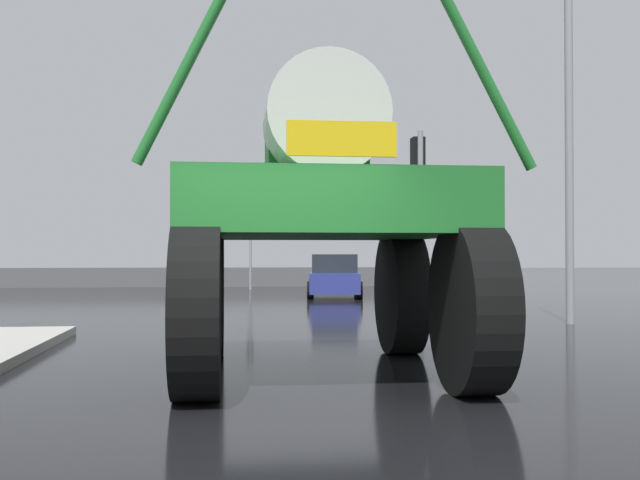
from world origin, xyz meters
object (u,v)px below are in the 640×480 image
object	(u,v)px
traffic_signal_near_right	(419,186)
streetlight_near_right	(575,118)
traffic_signal_far_left	(194,235)
traffic_signal_far_right	(250,236)
oversize_sprayer	(319,223)
sedan_ahead	(334,277)

from	to	relation	value
traffic_signal_near_right	streetlight_near_right	world-z (taller)	streetlight_near_right
traffic_signal_far_left	traffic_signal_far_right	bearing A→B (deg)	0.00
traffic_signal_near_right	oversize_sprayer	bearing A→B (deg)	-116.73
traffic_signal_far_left	streetlight_near_right	distance (m)	19.95
sedan_ahead	traffic_signal_far_left	distance (m)	8.42
traffic_signal_far_left	streetlight_near_right	xyz separation A→B (m)	(8.88, -17.73, 2.16)
sedan_ahead	traffic_signal_far_left	world-z (taller)	traffic_signal_far_left
traffic_signal_far_left	traffic_signal_far_right	size ratio (longest dim) A/B	1.00
traffic_signal_near_right	traffic_signal_far_left	xyz separation A→B (m)	(-5.12, 18.70, -0.56)
oversize_sprayer	traffic_signal_far_right	distance (m)	23.98
traffic_signal_near_right	traffic_signal_far_left	bearing A→B (deg)	105.32
traffic_signal_near_right	streetlight_near_right	bearing A→B (deg)	14.45
traffic_signal_near_right	streetlight_near_right	size ratio (longest dim) A/B	0.49
sedan_ahead	streetlight_near_right	size ratio (longest dim) A/B	0.53
oversize_sprayer	traffic_signal_far_left	distance (m)	24.11
traffic_signal_far_left	streetlight_near_right	world-z (taller)	streetlight_near_right
traffic_signal_far_right	streetlight_near_right	bearing A→B (deg)	-69.97
traffic_signal_near_right	traffic_signal_far_left	size ratio (longest dim) A/B	1.23
traffic_signal_far_left	sedan_ahead	bearing A→B (deg)	-51.15
streetlight_near_right	traffic_signal_near_right	bearing A→B (deg)	-165.55
sedan_ahead	traffic_signal_near_right	world-z (taller)	traffic_signal_near_right
oversize_sprayer	traffic_signal_near_right	size ratio (longest dim) A/B	1.36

